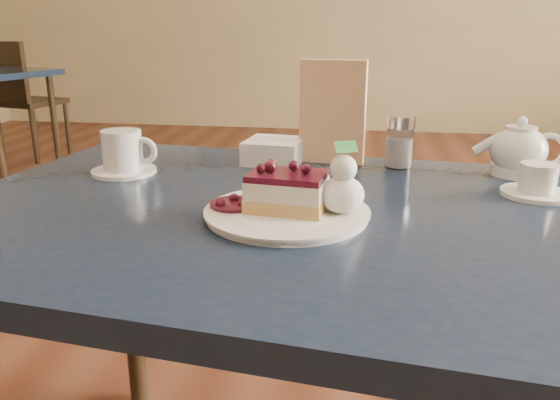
# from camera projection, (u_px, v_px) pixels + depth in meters

# --- Properties ---
(main_table) EXTENTS (1.28, 0.93, 0.75)m
(main_table) POSITION_uv_depth(u_px,v_px,m) (294.00, 251.00, 0.92)
(main_table) COLOR #162130
(main_table) RESTS_ON ground
(dessert_plate) EXTENTS (0.25, 0.25, 0.01)m
(dessert_plate) POSITION_uv_depth(u_px,v_px,m) (287.00, 213.00, 0.85)
(dessert_plate) COLOR white
(dessert_plate) RESTS_ON main_table
(cheesecake_slice) EXTENTS (0.13, 0.10, 0.06)m
(cheesecake_slice) POSITION_uv_depth(u_px,v_px,m) (287.00, 192.00, 0.84)
(cheesecake_slice) COLOR tan
(cheesecake_slice) RESTS_ON dessert_plate
(whipped_cream) EXTENTS (0.07, 0.07, 0.06)m
(whipped_cream) POSITION_uv_depth(u_px,v_px,m) (342.00, 195.00, 0.83)
(whipped_cream) COLOR white
(whipped_cream) RESTS_ON dessert_plate
(berry_sauce) EXTENTS (0.08, 0.08, 0.01)m
(berry_sauce) POSITION_uv_depth(u_px,v_px,m) (235.00, 204.00, 0.87)
(berry_sauce) COLOR #450A1C
(berry_sauce) RESTS_ON dessert_plate
(coffee_set) EXTENTS (0.14, 0.13, 0.09)m
(coffee_set) POSITION_uv_depth(u_px,v_px,m) (124.00, 154.00, 1.10)
(coffee_set) COLOR white
(coffee_set) RESTS_ON main_table
(tea_set) EXTENTS (0.16, 0.26, 0.11)m
(tea_set) POSITION_uv_depth(u_px,v_px,m) (521.00, 157.00, 1.06)
(tea_set) COLOR white
(tea_set) RESTS_ON main_table
(menu_card) EXTENTS (0.14, 0.05, 0.22)m
(menu_card) POSITION_uv_depth(u_px,v_px,m) (333.00, 112.00, 1.17)
(menu_card) COLOR #FFE9B2
(menu_card) RESTS_ON main_table
(sugar_shaker) EXTENTS (0.06, 0.06, 0.11)m
(sugar_shaker) POSITION_uv_depth(u_px,v_px,m) (400.00, 141.00, 1.14)
(sugar_shaker) COLOR white
(sugar_shaker) RESTS_ON main_table
(napkin_stack) EXTENTS (0.13, 0.13, 0.05)m
(napkin_stack) POSITION_uv_depth(u_px,v_px,m) (274.00, 151.00, 1.19)
(napkin_stack) COLOR white
(napkin_stack) RESTS_ON main_table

